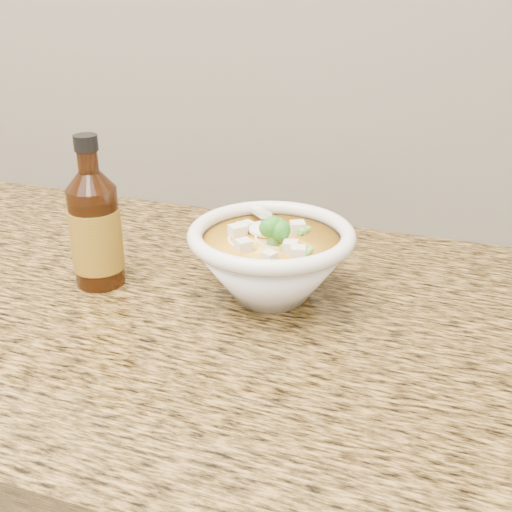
% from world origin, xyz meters
% --- Properties ---
extents(counter_slab, '(4.00, 0.68, 0.04)m').
position_xyz_m(counter_slab, '(0.00, 1.68, 0.88)').
color(counter_slab, olive).
rests_on(counter_slab, cabinet).
extents(soup_bowl, '(0.21, 0.22, 0.12)m').
position_xyz_m(soup_bowl, '(0.37, 1.71, 0.95)').
color(soup_bowl, white).
rests_on(soup_bowl, counter_slab).
extents(hot_sauce_bottle, '(0.08, 0.08, 0.20)m').
position_xyz_m(hot_sauce_bottle, '(0.14, 1.67, 0.98)').
color(hot_sauce_bottle, '#3A1907').
rests_on(hot_sauce_bottle, counter_slab).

